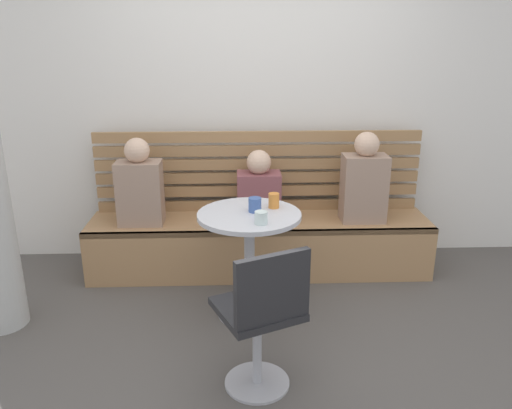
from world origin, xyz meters
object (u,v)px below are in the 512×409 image
object	(u,v)px
person_child_left	(140,186)
booth_bench	(260,245)
cup_tumbler_orange	(274,201)
person_child_middle	(259,190)
cup_glass_short	(261,218)
white_chair	(263,315)
cup_mug_blue	(255,205)
cafe_table	(249,245)
person_adult	(364,182)

from	to	relation	value
person_child_left	booth_bench	bearing A→B (deg)	2.29
person_child_left	cup_tumbler_orange	bearing A→B (deg)	-28.77
person_child_middle	cup_glass_short	bearing A→B (deg)	-91.64
white_chair	person_child_left	distance (m)	1.72
person_child_middle	cup_glass_short	xyz separation A→B (m)	(-0.03, -0.91, 0.10)
cup_mug_blue	cafe_table	bearing A→B (deg)	-144.23
booth_bench	person_adult	xyz separation A→B (m)	(0.81, -0.04, 0.53)
person_child_middle	cup_mug_blue	distance (m)	0.69
booth_bench	white_chair	world-z (taller)	white_chair
cup_glass_short	person_child_middle	bearing A→B (deg)	88.36
cup_glass_short	cup_tumbler_orange	bearing A→B (deg)	71.71
cup_mug_blue	cup_glass_short	xyz separation A→B (m)	(0.03, -0.23, -0.01)
person_adult	cup_tumbler_orange	xyz separation A→B (m)	(-0.74, -0.54, 0.04)
cafe_table	person_adult	world-z (taller)	person_adult
booth_bench	cup_mug_blue	bearing A→B (deg)	-95.36
person_adult	person_child_left	world-z (taller)	person_adult
person_adult	cup_mug_blue	world-z (taller)	person_adult
white_chair	person_adult	bearing A→B (deg)	59.34
white_chair	person_adult	world-z (taller)	person_adult
person_adult	cup_glass_short	distance (m)	1.19
person_child_middle	cafe_table	bearing A→B (deg)	-97.55
white_chair	cup_glass_short	distance (m)	0.69
cup_tumbler_orange	cafe_table	bearing A→B (deg)	-148.61
booth_bench	cup_mug_blue	size ratio (longest dim) A/B	28.42
cup_glass_short	cafe_table	bearing A→B (deg)	108.69
cafe_table	person_adult	bearing A→B (deg)	35.38
person_adult	white_chair	bearing A→B (deg)	-120.66
booth_bench	cup_mug_blue	distance (m)	0.87
cafe_table	person_child_middle	xyz separation A→B (m)	(0.09, 0.71, 0.17)
person_child_middle	person_child_left	bearing A→B (deg)	-176.24
cafe_table	person_adult	size ratio (longest dim) A/B	1.05
person_child_middle	booth_bench	bearing A→B (deg)	-75.86
booth_bench	person_child_left	bearing A→B (deg)	-177.71
booth_bench	cup_mug_blue	xyz separation A→B (m)	(-0.06, -0.65, 0.57)
booth_bench	person_child_middle	size ratio (longest dim) A/B	4.81
booth_bench	person_child_left	xyz separation A→B (m)	(-0.92, -0.04, 0.52)
person_child_left	cup_tumbler_orange	distance (m)	1.13
cup_mug_blue	cup_tumbler_orange	distance (m)	0.15
person_child_middle	cup_glass_short	world-z (taller)	person_child_middle
person_adult	booth_bench	bearing A→B (deg)	177.43
cafe_table	cup_glass_short	bearing A→B (deg)	-71.31
white_chair	cup_tumbler_orange	xyz separation A→B (m)	(0.12, 0.91, 0.33)
person_adult	person_child_middle	distance (m)	0.82
cafe_table	person_adult	xyz separation A→B (m)	(0.91, 0.65, 0.24)
booth_bench	cup_mug_blue	world-z (taller)	cup_mug_blue
person_adult	cup_glass_short	xyz separation A→B (m)	(-0.84, -0.85, 0.03)
white_chair	cup_glass_short	world-z (taller)	white_chair
cup_glass_short	booth_bench	bearing A→B (deg)	87.93
cafe_table	person_child_left	distance (m)	1.07
white_chair	person_child_middle	distance (m)	1.53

